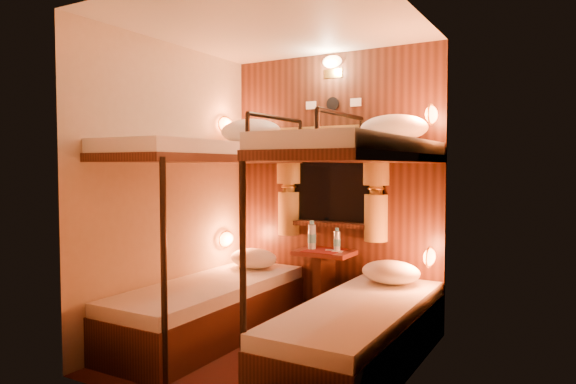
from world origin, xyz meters
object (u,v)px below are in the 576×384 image
Objects in this scene: bottle_left at (312,237)px; bunk_left at (210,269)px; bunk_right at (360,288)px; table at (324,277)px; bottle_right at (337,241)px.

bunk_left is at bearing -123.95° from bottle_left.
bottle_left is at bearing 134.63° from bunk_right.
bottle_right is at bearing 1.91° from table.
bottle_left reaches higher than table.
bunk_right reaches higher than bottle_right.
bunk_left is at bearing -129.67° from table.
bottle_right is (-0.53, 0.79, 0.18)m from bunk_right.
bottle_left is at bearing -179.70° from table.
bottle_left is 0.24m from bottle_right.
bottle_right is at bearing 1.10° from bottle_left.
bottle_left is at bearing 56.05° from bunk_left.
bottle_left is (-0.12, -0.00, 0.35)m from table.
bunk_left is 7.32× the size of bottle_left.
bunk_right is 0.96m from bottle_right.
bottle_left is (0.53, 0.78, 0.20)m from bunk_left.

